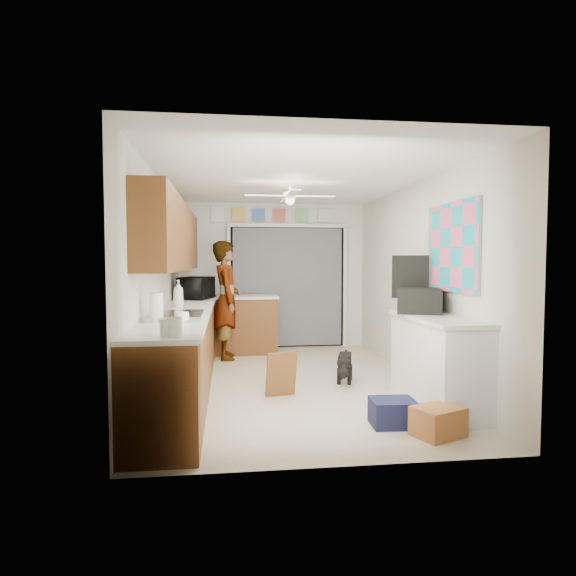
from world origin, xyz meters
name	(u,v)px	position (x,y,z in m)	size (l,w,h in m)	color
floor	(292,382)	(0.00, 0.00, 0.00)	(5.00, 5.00, 0.00)	beige
ceiling	(292,179)	(0.00, 0.00, 2.50)	(5.00, 5.00, 0.00)	white
wall_back	(273,276)	(0.00, 2.50, 1.25)	(3.20, 3.20, 0.00)	silver
wall_front	(338,296)	(0.00, -2.50, 1.25)	(3.20, 3.20, 0.00)	silver
wall_left	(159,282)	(-1.60, 0.00, 1.25)	(5.00, 5.00, 0.00)	silver
wall_right	(416,281)	(1.60, 0.00, 1.25)	(5.00, 5.00, 0.00)	silver
left_base_cabinets	(185,348)	(-1.30, 0.00, 0.45)	(0.60, 4.80, 0.90)	brown
left_countertop	(186,310)	(-1.29, 0.00, 0.92)	(0.62, 4.80, 0.04)	white
upper_cabinets	(174,237)	(-1.44, 0.20, 1.80)	(0.32, 4.00, 0.80)	brown
sink_basin	(177,316)	(-1.29, -1.00, 0.95)	(0.50, 0.76, 0.06)	silver
faucet	(157,307)	(-1.48, -1.00, 1.05)	(0.03, 0.03, 0.22)	silver
peninsula_base	(246,325)	(-0.50, 2.00, 0.45)	(1.00, 0.60, 0.90)	brown
peninsula_top	(246,297)	(-0.50, 2.00, 0.92)	(1.04, 0.64, 0.04)	white
back_opening_recess	(288,287)	(0.25, 2.47, 1.05)	(2.00, 0.06, 2.10)	black
curtain_panel	(288,287)	(0.25, 2.43, 1.05)	(1.90, 0.03, 2.05)	slate
door_trim_left	(229,288)	(-0.77, 2.44, 1.05)	(0.06, 0.04, 2.10)	white
door_trim_right	(345,287)	(1.27, 2.44, 1.05)	(0.06, 0.04, 2.10)	white
door_trim_head	(288,225)	(0.25, 2.44, 2.12)	(2.10, 0.04, 0.06)	white
header_frame_0	(238,215)	(-0.60, 2.47, 2.30)	(0.22, 0.02, 0.22)	gold
header_frame_1	(259,215)	(-0.25, 2.47, 2.30)	(0.22, 0.02, 0.22)	#4576B8
header_frame_2	(279,215)	(0.10, 2.47, 2.30)	(0.22, 0.02, 0.22)	#D85951
header_frame_3	(302,215)	(0.50, 2.47, 2.30)	(0.22, 0.02, 0.22)	#6DC07C
header_frame_4	(324,216)	(0.90, 2.47, 2.30)	(0.22, 0.02, 0.22)	silver
route66_sign	(218,214)	(-0.95, 2.47, 2.30)	(0.22, 0.02, 0.26)	silver
right_counter_base	(437,364)	(1.35, -1.20, 0.45)	(0.50, 1.40, 0.90)	white
right_counter_top	(437,318)	(1.34, -1.20, 0.92)	(0.54, 1.44, 0.04)	white
abstract_painting	(452,247)	(1.58, -1.00, 1.65)	(0.03, 1.15, 0.95)	#FF5D8C
ceiling_fan	(290,196)	(0.00, 0.20, 2.32)	(1.14, 1.14, 0.24)	white
microwave	(196,288)	(-1.25, 1.37, 1.10)	(0.59, 0.40, 0.33)	black
soap_bottle	(178,293)	(-1.39, 0.15, 1.11)	(0.13, 0.13, 0.34)	silver
cup	(182,317)	(-1.20, -1.43, 0.99)	(0.13, 0.13, 0.10)	white
jar_a	(175,327)	(-1.18, -2.25, 1.01)	(0.11, 0.11, 0.15)	silver
jar_b	(166,328)	(-1.24, -2.25, 1.01)	(0.09, 0.09, 0.14)	silver
paper_towel_roll	(156,307)	(-1.44, -1.32, 1.08)	(0.13, 0.13, 0.27)	white
suitcase	(420,300)	(1.32, -0.79, 1.07)	(0.46, 0.61, 0.26)	black
suitcase_rim	(420,310)	(1.32, -0.79, 0.96)	(0.44, 0.58, 0.02)	yellow
suitcase_lid	(410,277)	(1.32, -0.50, 1.32)	(0.42, 0.03, 0.50)	black
cardboard_box	(438,422)	(1.00, -2.00, 0.13)	(0.41, 0.30, 0.25)	#B26438
navy_crate	(393,413)	(0.71, -1.69, 0.12)	(0.39, 0.33, 0.24)	#161938
cabinet_door_panel	(281,374)	(-0.20, -0.65, 0.26)	(0.34, 0.03, 0.51)	brown
man	(226,300)	(-0.81, 1.55, 0.91)	(0.66, 0.43, 1.81)	white
dog	(345,366)	(0.65, -0.09, 0.20)	(0.22, 0.51, 0.40)	black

